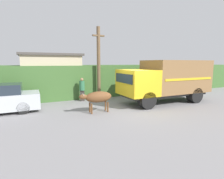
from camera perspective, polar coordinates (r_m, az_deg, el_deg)
The scene contains 7 objects.
ground_plane at distance 10.60m, azimuth 6.09°, elevation -6.39°, with size 60.00×60.00×0.00m, color gray.
hillside_embankment at distance 16.40m, azimuth -5.80°, elevation 3.46°, with size 32.00×5.43×2.55m.
building_backdrop at distance 14.25m, azimuth -18.96°, elevation 4.12°, with size 4.45×2.70×3.44m.
cargo_truck at distance 12.76m, azimuth 17.54°, elevation 3.27°, with size 6.48×2.50×2.92m.
brown_cow at distance 9.71m, azimuth -4.62°, elevation -2.51°, with size 1.87×0.61×1.19m.
pedestrian_on_hill at distance 12.80m, azimuth -9.76°, elevation 0.32°, with size 0.45×0.45×1.69m.
utility_pole at distance 13.21m, azimuth -4.39°, elevation 8.79°, with size 0.90×0.26×5.36m.
Camera 1 is at (-5.24, -8.79, 2.73)m, focal length 28.00 mm.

